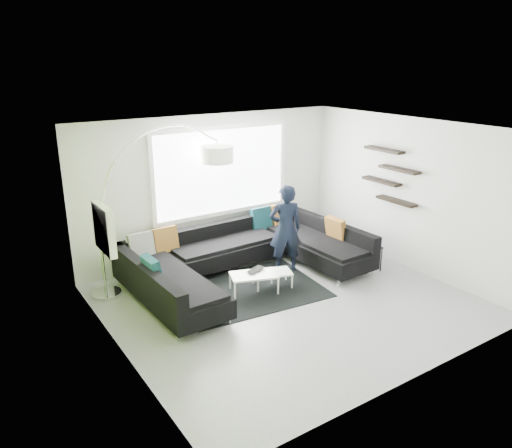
{
  "coord_description": "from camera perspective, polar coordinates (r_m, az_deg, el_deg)",
  "views": [
    {
      "loc": [
        -4.48,
        -5.82,
        3.79
      ],
      "look_at": [
        -0.04,
        0.9,
        1.1
      ],
      "focal_mm": 35.0,
      "sensor_mm": 36.0,
      "label": 1
    }
  ],
  "objects": [
    {
      "name": "ground",
      "position": [
        8.26,
        3.7,
        -8.85
      ],
      "size": [
        5.5,
        5.5,
        0.0
      ],
      "primitive_type": "plane",
      "color": "gray",
      "rests_on": "ground"
    },
    {
      "name": "room_shell",
      "position": [
        7.79,
        3.28,
        3.73
      ],
      "size": [
        5.54,
        5.04,
        2.82
      ],
      "color": "silver",
      "rests_on": "ground"
    },
    {
      "name": "sectional_sofa",
      "position": [
        8.88,
        -0.89,
        -4.05
      ],
      "size": [
        4.16,
        2.66,
        0.88
      ],
      "rotation": [
        0.0,
        0.0,
        0.03
      ],
      "color": "black",
      "rests_on": "ground"
    },
    {
      "name": "rug",
      "position": [
        8.61,
        -1.04,
        -7.58
      ],
      "size": [
        2.65,
        2.05,
        0.01
      ],
      "primitive_type": "cube",
      "rotation": [
        0.0,
        0.0,
        -0.1
      ],
      "color": "black",
      "rests_on": "ground"
    },
    {
      "name": "coffee_table",
      "position": [
        8.59,
        0.84,
        -6.46
      ],
      "size": [
        1.15,
        0.89,
        0.33
      ],
      "primitive_type": "cube",
      "rotation": [
        0.0,
        0.0,
        -0.34
      ],
      "color": "white",
      "rests_on": "ground"
    },
    {
      "name": "arc_lamp",
      "position": [
        8.33,
        -17.57,
        0.71
      ],
      "size": [
        2.54,
        0.71,
        2.74
      ],
      "primitive_type": null,
      "rotation": [
        0.0,
        0.0,
        -0.03
      ],
      "color": "silver",
      "rests_on": "ground"
    },
    {
      "name": "side_table",
      "position": [
        9.57,
        12.81,
        -3.77
      ],
      "size": [
        0.4,
        0.4,
        0.48
      ],
      "primitive_type": "cube",
      "rotation": [
        0.0,
        0.0,
        -0.18
      ],
      "color": "black",
      "rests_on": "ground"
    },
    {
      "name": "person",
      "position": [
        9.1,
        3.38,
        -0.55
      ],
      "size": [
        0.88,
        0.82,
        1.65
      ],
      "primitive_type": "imported",
      "rotation": [
        0.0,
        0.0,
        2.75
      ],
      "color": "black",
      "rests_on": "ground"
    },
    {
      "name": "laptop",
      "position": [
        8.51,
        0.26,
        -5.37
      ],
      "size": [
        0.54,
        0.5,
        0.03
      ],
      "primitive_type": "imported",
      "rotation": [
        0.0,
        0.0,
        0.38
      ],
      "color": "black",
      "rests_on": "coffee_table"
    }
  ]
}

